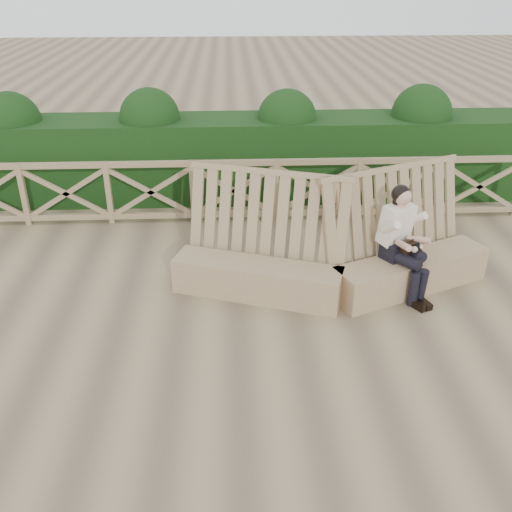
{
  "coord_description": "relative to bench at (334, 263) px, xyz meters",
  "views": [
    {
      "loc": [
        -0.06,
        -5.71,
        4.11
      ],
      "look_at": [
        0.23,
        0.4,
        0.9
      ],
      "focal_mm": 40.0,
      "sensor_mm": 36.0,
      "label": 1
    }
  ],
  "objects": [
    {
      "name": "guardrail",
      "position": [
        -1.33,
        2.42,
        0.14
      ],
      "size": [
        10.1,
        0.09,
        1.1
      ],
      "color": "#846D4D",
      "rests_on": "ground"
    },
    {
      "name": "hedge",
      "position": [
        -1.33,
        3.62,
        0.34
      ],
      "size": [
        12.0,
        1.2,
        1.5
      ],
      "primitive_type": "cube",
      "color": "black",
      "rests_on": "ground"
    },
    {
      "name": "bench",
      "position": [
        0.0,
        0.0,
        0.0
      ],
      "size": [
        4.43,
        1.59,
        1.62
      ],
      "rotation": [
        0.0,
        0.0,
        -0.03
      ],
      "color": "#83664B",
      "rests_on": "ground"
    },
    {
      "name": "ground",
      "position": [
        -1.33,
        -1.08,
        -0.41
      ],
      "size": [
        60.0,
        60.0,
        0.0
      ],
      "primitive_type": "plane",
      "color": "brown",
      "rests_on": "ground"
    },
    {
      "name": "woman",
      "position": [
        0.87,
        -0.09,
        0.41
      ],
      "size": [
        0.71,
        0.95,
        1.52
      ],
      "rotation": [
        0.0,
        0.0,
        0.56
      ],
      "color": "black",
      "rests_on": "ground"
    }
  ]
}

